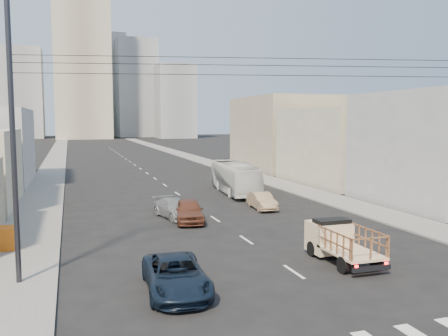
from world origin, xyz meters
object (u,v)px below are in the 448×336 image
flatbed_pickup (341,239)px  sedan_brown (189,211)px  sedan_grey (175,208)px  city_bus (235,178)px  sedan_tan (262,201)px  streetlamp_left (15,128)px  navy_pickup (176,275)px

flatbed_pickup → sedan_brown: bearing=113.5°
sedan_brown → sedan_grey: 1.79m
sedan_grey → city_bus: bearing=38.1°
flatbed_pickup → sedan_grey: flatbed_pickup is taller
sedan_tan → streetlamp_left: bearing=-138.0°
flatbed_pickup → sedan_tan: (1.63, 13.69, -0.46)m
navy_pickup → sedan_tan: (10.00, 15.26, -0.06)m
city_bus → sedan_grey: bearing=-124.2°
navy_pickup → sedan_grey: size_ratio=1.11×
flatbed_pickup → sedan_brown: size_ratio=0.99×
navy_pickup → sedan_tan: size_ratio=1.29×
sedan_brown → sedan_grey: bearing=118.8°
city_bus → sedan_grey: size_ratio=2.31×
sedan_tan → streetlamp_left: 20.95m
flatbed_pickup → navy_pickup: (-8.37, -1.57, -0.40)m
sedan_tan → sedan_grey: sedan_grey is taller
sedan_brown → sedan_tan: size_ratio=1.16×
streetlamp_left → navy_pickup: bearing=-26.0°
flatbed_pickup → city_bus: size_ratio=0.42×
city_bus → streetlamp_left: bearing=-123.3°
navy_pickup → sedan_grey: (3.01, 14.20, -0.04)m
flatbed_pickup → streetlamp_left: streetlamp_left is taller
city_bus → flatbed_pickup: bearing=-90.8°
sedan_brown → streetlamp_left: streetlamp_left is taller
sedan_grey → streetlamp_left: streetlamp_left is taller
navy_pickup → city_bus: (10.72, 23.56, 0.76)m
sedan_tan → sedan_grey: size_ratio=0.86×
flatbed_pickup → city_bus: city_bus is taller
sedan_brown → flatbed_pickup: bearing=-57.8°
flatbed_pickup → sedan_tan: 13.79m
city_bus → streetlamp_left: 26.98m
flatbed_pickup → sedan_grey: (-5.37, 12.63, -0.44)m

